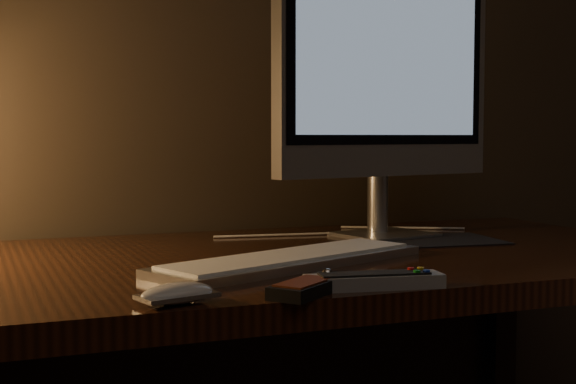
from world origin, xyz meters
name	(u,v)px	position (x,y,z in m)	size (l,w,h in m)	color
desk	(243,321)	(0.00, 1.93, 0.62)	(1.60, 0.75, 0.75)	#34180B
monitor	(387,72)	(0.33, 2.00, 1.08)	(0.53, 0.19, 0.56)	silver
keyboard	(291,259)	(0.02, 1.74, 0.76)	(0.49, 0.14, 0.02)	silver
mousepad	(440,240)	(0.40, 1.91, 0.75)	(0.23, 0.18, 0.00)	black
mouse	(177,297)	(-0.22, 1.52, 0.76)	(0.10, 0.05, 0.02)	white
media_remote	(310,286)	(-0.05, 1.52, 0.76)	(0.14, 0.13, 0.03)	black
tv_remote	(374,280)	(0.05, 1.52, 0.76)	(0.19, 0.08, 0.02)	#979A9D
cable	(347,232)	(0.29, 2.09, 0.75)	(0.00, 0.00, 0.56)	white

